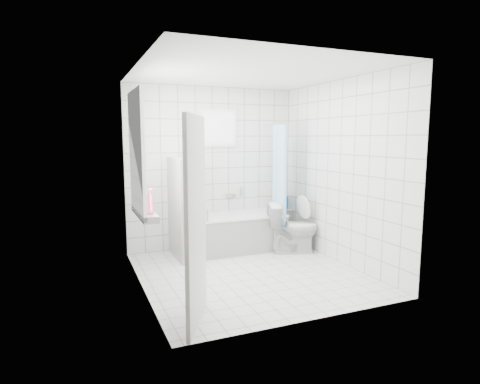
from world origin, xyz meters
name	(u,v)px	position (x,y,z in m)	size (l,w,h in m)	color
ground	(250,273)	(0.00, 0.00, 0.00)	(3.00, 3.00, 0.00)	white
ceiling	(250,72)	(0.00, 0.00, 2.60)	(3.00, 3.00, 0.00)	white
wall_back	(213,168)	(0.00, 1.50, 1.30)	(2.80, 0.02, 2.60)	white
wall_front	(315,190)	(0.00, -1.50, 1.30)	(2.80, 0.02, 2.60)	white
wall_left	(140,181)	(-1.40, 0.00, 1.30)	(0.02, 3.00, 2.60)	white
wall_right	(340,173)	(1.40, 0.00, 1.30)	(0.02, 3.00, 2.60)	white
window_left	(139,154)	(-1.35, 0.30, 1.60)	(0.01, 0.90, 1.40)	white
window_back	(219,128)	(0.10, 1.46, 1.95)	(0.50, 0.01, 0.50)	white
window_sill	(144,213)	(-1.31, 0.30, 0.86)	(0.18, 1.02, 0.08)	white
door	(196,222)	(-1.06, -1.13, 1.00)	(0.04, 0.80, 2.00)	silver
bathtub	(233,232)	(0.20, 1.12, 0.29)	(1.62, 0.77, 0.58)	white
partition_wall	(179,208)	(-0.68, 1.07, 0.75)	(0.15, 0.85, 1.50)	white
tiled_ledge	(283,225)	(1.26, 1.38, 0.28)	(0.40, 0.24, 0.55)	white
toilet	(293,228)	(1.03, 0.65, 0.39)	(0.44, 0.77, 0.78)	silver
curtain_rod	(276,125)	(0.95, 1.10, 2.00)	(0.02, 0.02, 0.80)	silver
shower_curtain	(279,181)	(0.95, 0.97, 1.10)	(0.14, 0.48, 1.78)	#56C9FE
tub_faucet	(231,195)	(0.30, 1.46, 0.85)	(0.18, 0.06, 0.06)	silver
sill_bottles	(145,200)	(-1.30, 0.25, 1.03)	(0.17, 0.78, 0.31)	white
ledge_bottles	(283,203)	(1.23, 1.37, 0.67)	(0.20, 0.18, 0.23)	red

